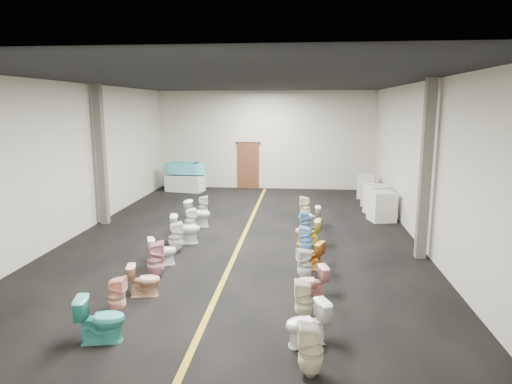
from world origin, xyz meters
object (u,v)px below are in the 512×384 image
toilet_right_6 (306,240)px  toilet_right_10 (305,208)px  toilet_left_9 (203,207)px  appliance_crate_d (366,187)px  toilet_left_4 (162,251)px  toilet_right_0 (311,350)px  toilet_right_1 (307,324)px  toilet_right_3 (311,282)px  toilet_left_7 (190,221)px  toilet_left_5 (176,237)px  toilet_left_6 (185,229)px  appliance_crate_b (377,200)px  appliance_crate_a (382,206)px  toilet_right_5 (310,254)px  display_table (185,183)px  toilet_right_4 (305,265)px  toilet_left_0 (101,319)px  toilet_left_8 (198,213)px  toilet_right_9 (309,217)px  bathtub (185,168)px  toilet_left_1 (117,296)px  toilet_right_7 (308,232)px  toilet_right_2 (304,300)px  appliance_crate_c (371,195)px  toilet_left_3 (156,260)px  toilet_right_8 (305,223)px  toilet_left_2 (144,280)px

toilet_right_6 → toilet_right_10: bearing=-170.6°
toilet_left_9 → appliance_crate_d: bearing=-66.6°
toilet_left_4 → toilet_right_0: (3.53, -4.34, 0.06)m
toilet_right_1 → appliance_crate_d: bearing=143.7°
toilet_right_3 → toilet_left_7: bearing=-157.0°
toilet_left_5 → toilet_right_0: bearing=-169.3°
toilet_left_6 → appliance_crate_b: bearing=-67.7°
appliance_crate_a → toilet_left_5: appliance_crate_a is taller
appliance_crate_b → toilet_right_5: size_ratio=1.49×
toilet_right_0 → toilet_right_3: size_ratio=1.20×
display_table → toilet_right_4: 11.56m
toilet_left_0 → toilet_left_7: bearing=-11.0°
toilet_left_8 → toilet_left_9: size_ratio=1.05×
toilet_right_5 → toilet_right_9: toilet_right_9 is taller
appliance_crate_b → display_table: bearing=155.6°
bathtub → appliance_crate_d: bathtub is taller
toilet_left_7 → toilet_left_0: bearing=157.2°
toilet_left_9 → toilet_right_9: size_ratio=1.14×
toilet_left_9 → toilet_right_5: (3.59, -4.54, -0.05)m
toilet_left_0 → toilet_left_1: (-0.14, 0.98, -0.03)m
toilet_left_7 → toilet_right_6: size_ratio=1.03×
bathtub → toilet_left_5: bearing=-73.5°
toilet_right_5 → toilet_right_7: toilet_right_7 is taller
bathtub → toilet_right_9: 7.98m
display_table → toilet_right_6: (5.39, -8.41, 0.01)m
toilet_right_2 → appliance_crate_c: bearing=162.3°
toilet_left_3 → toilet_left_9: toilet_left_3 is taller
toilet_right_1 → toilet_right_8: bearing=155.6°
toilet_right_0 → toilet_right_4: bearing=177.4°
toilet_left_2 → toilet_right_3: (3.39, 0.20, 0.01)m
appliance_crate_a → toilet_left_7: 6.43m
appliance_crate_c → toilet_left_7: size_ratio=1.05×
appliance_crate_a → toilet_right_4: (-2.60, -5.63, -0.13)m
toilet_left_2 → toilet_left_9: 6.49m
toilet_right_3 → toilet_left_4: bearing=-130.3°
toilet_right_0 → toilet_right_7: size_ratio=1.10×
toilet_right_1 → toilet_right_9: (0.14, 7.31, -0.02)m
bathtub → toilet_right_3: 12.48m
bathtub → toilet_left_8: size_ratio=2.22×
appliance_crate_d → toilet_right_7: 7.23m
appliance_crate_c → toilet_left_8: 7.09m
toilet_right_10 → appliance_crate_d: bearing=140.6°
appliance_crate_b → toilet_right_0: 10.61m
toilet_left_5 → toilet_left_9: size_ratio=1.04×
toilet_left_3 → toilet_left_7: size_ratio=1.10×
toilet_left_8 → bathtub: bearing=23.3°
appliance_crate_a → toilet_left_2: size_ratio=1.49×
toilet_left_1 → toilet_right_9: bearing=-33.3°
toilet_left_2 → toilet_left_0: bearing=166.6°
appliance_crate_c → toilet_right_6: appliance_crate_c is taller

